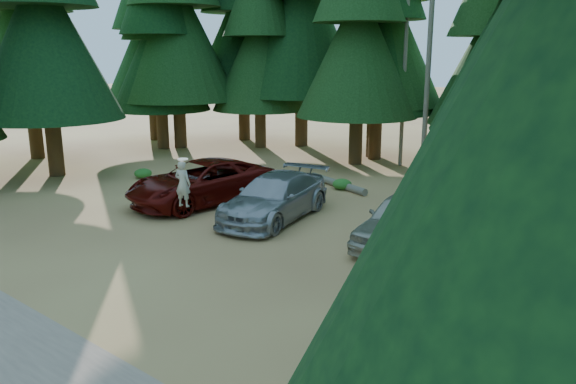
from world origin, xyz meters
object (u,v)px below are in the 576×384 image
(log_left, at_px, (280,175))
(log_right, at_px, (545,215))
(silver_minivan_center, at_px, (275,197))
(frisbee_player, at_px, (183,183))
(red_pickup, at_px, (202,182))
(silver_minivan_right, at_px, (406,219))
(log_mid, at_px, (338,184))

(log_left, relative_size, log_right, 0.67)
(silver_minivan_center, bearing_deg, frisbee_player, -145.35)
(silver_minivan_center, height_order, frisbee_player, frisbee_player)
(log_left, xyz_separation_m, log_right, (11.75, 0.66, 0.05))
(red_pickup, bearing_deg, silver_minivan_right, 11.68)
(log_mid, bearing_deg, red_pickup, -96.20)
(log_right, bearing_deg, log_mid, 168.73)
(silver_minivan_right, bearing_deg, silver_minivan_center, -179.98)
(silver_minivan_right, bearing_deg, log_mid, 134.83)
(frisbee_player, relative_size, log_left, 0.44)
(log_mid, bearing_deg, frisbee_player, -80.10)
(silver_minivan_center, xyz_separation_m, log_left, (-4.16, 5.25, -0.65))
(log_left, bearing_deg, log_right, -11.13)
(log_mid, bearing_deg, log_left, -157.70)
(frisbee_player, height_order, log_right, frisbee_player)
(frisbee_player, distance_m, log_mid, 7.92)
(red_pickup, bearing_deg, log_right, 36.02)
(red_pickup, height_order, frisbee_player, frisbee_player)
(log_left, height_order, log_mid, log_mid)
(log_mid, bearing_deg, log_right, 22.43)
(log_mid, relative_size, log_right, 0.66)
(silver_minivan_center, xyz_separation_m, frisbee_player, (-2.24, -2.30, 0.59))
(silver_minivan_center, height_order, log_left, silver_minivan_center)
(silver_minivan_center, distance_m, log_left, 6.73)
(red_pickup, bearing_deg, log_left, 103.29)
(silver_minivan_center, bearing_deg, log_right, 26.76)
(silver_minivan_right, relative_size, log_right, 0.84)
(red_pickup, distance_m, frisbee_player, 2.61)
(red_pickup, xyz_separation_m, log_left, (-0.54, 5.41, -0.71))
(silver_minivan_center, xyz_separation_m, log_right, (7.59, 5.90, -0.61))
(silver_minivan_right, xyz_separation_m, log_mid, (-5.92, 4.97, -0.66))
(silver_minivan_center, height_order, silver_minivan_right, silver_minivan_right)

